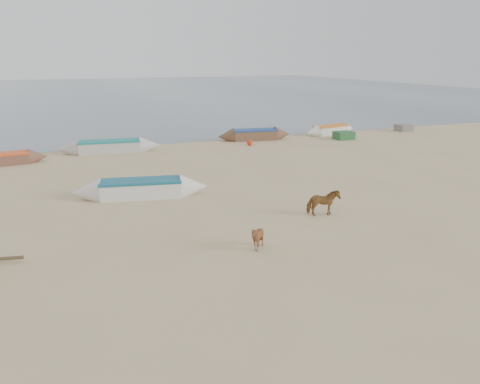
% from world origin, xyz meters
% --- Properties ---
extents(ground, '(140.00, 140.00, 0.00)m').
position_xyz_m(ground, '(0.00, 0.00, 0.00)').
color(ground, tan).
rests_on(ground, ground).
extents(sea, '(160.00, 160.00, 0.00)m').
position_xyz_m(sea, '(0.00, 82.00, 0.01)').
color(sea, slate).
rests_on(sea, ground).
extents(cow_adult, '(1.48, 0.92, 1.17)m').
position_xyz_m(cow_adult, '(3.22, 2.40, 0.58)').
color(cow_adult, olive).
rests_on(cow_adult, ground).
extents(calf_front, '(0.90, 0.81, 0.93)m').
position_xyz_m(calf_front, '(-0.94, 0.10, 0.46)').
color(calf_front, brown).
rests_on(calf_front, ground).
extents(near_canoe, '(6.73, 2.60, 0.87)m').
position_xyz_m(near_canoe, '(-3.51, 8.22, 0.44)').
color(near_canoe, silver).
rests_on(near_canoe, ground).
extents(waterline_canoes, '(50.06, 4.62, 0.89)m').
position_xyz_m(waterline_canoes, '(-6.20, 19.88, 0.43)').
color(waterline_canoes, brown).
rests_on(waterline_canoes, ground).
extents(beach_clutter, '(45.15, 4.52, 0.64)m').
position_xyz_m(beach_clutter, '(5.27, 19.21, 0.30)').
color(beach_clutter, '#336B30').
rests_on(beach_clutter, ground).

